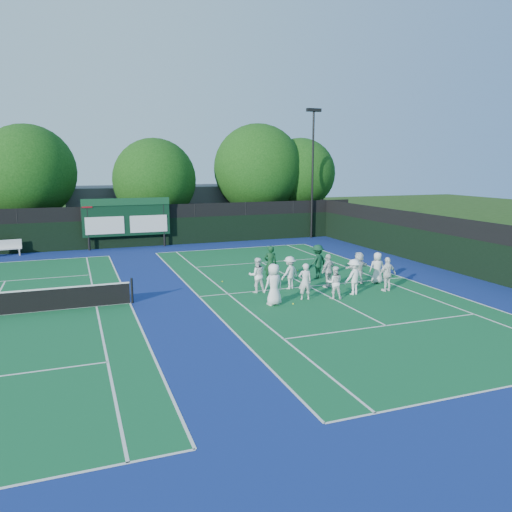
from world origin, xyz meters
name	(u,v)px	position (x,y,z in m)	size (l,w,h in m)	color
ground	(318,291)	(0.00, 0.00, 0.00)	(120.00, 120.00, 0.00)	#1C390F
court_apron	(188,298)	(-6.00, 1.00, 0.00)	(34.00, 32.00, 0.01)	navy
near_court	(309,286)	(0.00, 1.00, 0.01)	(11.05, 23.85, 0.01)	#12572C
back_fence	(141,228)	(-6.00, 16.00, 1.36)	(34.00, 0.08, 3.00)	black
divider_fence_right	(458,248)	(9.00, 1.00, 1.36)	(0.08, 32.00, 3.00)	black
scoreboard	(127,218)	(-7.01, 15.59, 2.19)	(6.00, 0.21, 3.55)	black
clubhouse	(174,208)	(-2.00, 24.00, 2.00)	(18.00, 6.00, 4.00)	#515055
light_pole_right	(313,159)	(7.50, 15.70, 6.30)	(1.20, 0.30, 10.12)	black
bench	(8,247)	(-14.62, 15.37, 0.55)	(1.67, 0.62, 1.03)	silver
tree_b	(30,174)	(-13.22, 19.58, 5.15)	(6.77, 6.77, 8.71)	black
tree_c	(156,182)	(-4.19, 19.58, 4.49)	(6.44, 6.44, 7.89)	black
tree_d	(259,171)	(4.46, 19.58, 5.32)	(7.38, 7.38, 9.20)	black
tree_e	(301,175)	(8.36, 19.58, 4.92)	(6.04, 6.04, 8.10)	black
tennis_ball_0	(293,304)	(-2.02, -1.60, 0.03)	(0.07, 0.07, 0.07)	#CBEE1C
tennis_ball_3	(222,282)	(-3.69, 3.34, 0.03)	(0.07, 0.07, 0.07)	#CBEE1C
tennis_ball_4	(298,271)	(1.01, 4.43, 0.03)	(0.07, 0.07, 0.07)	#CBEE1C
tennis_ball_5	(327,281)	(1.29, 1.58, 0.03)	(0.07, 0.07, 0.07)	#CBEE1C
player_front_0	(274,284)	(-2.83, -1.38, 0.89)	(0.87, 0.57, 1.78)	white
player_front_1	(305,282)	(-1.23, -1.08, 0.82)	(0.60, 0.39, 1.63)	silver
player_front_2	(335,283)	(0.07, -1.38, 0.73)	(0.71, 0.55, 1.47)	white
player_front_3	(354,277)	(1.26, -1.03, 0.82)	(1.06, 0.61, 1.64)	white
player_front_4	(387,274)	(3.04, -1.06, 0.81)	(0.95, 0.40, 1.63)	white
player_back_0	(257,275)	(-2.75, 0.85, 0.82)	(0.80, 0.62, 1.64)	white
player_back_1	(290,273)	(-1.05, 0.94, 0.79)	(1.02, 0.59, 1.58)	silver
player_back_2	(328,271)	(0.80, 0.55, 0.82)	(0.97, 0.40, 1.65)	silver
player_back_3	(359,268)	(2.54, 0.64, 0.81)	(1.50, 0.48, 1.62)	silver
player_back_4	(377,268)	(3.52, 0.48, 0.78)	(0.77, 0.50, 1.57)	silver
coach_left	(270,264)	(-1.33, 2.70, 0.92)	(0.67, 0.44, 1.84)	#103B1D
coach_right	(318,262)	(1.18, 2.41, 0.90)	(1.16, 0.67, 1.79)	#103C24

